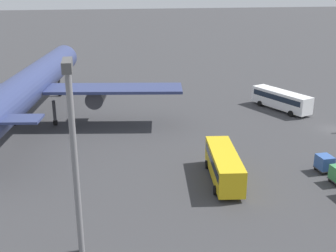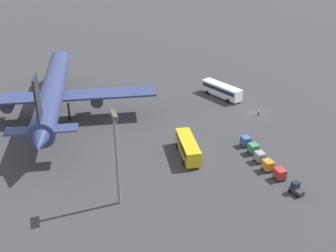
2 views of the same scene
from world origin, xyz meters
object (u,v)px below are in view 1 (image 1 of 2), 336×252
(shuttle_bus_far, at_px, (224,164))
(airplane, at_px, (33,83))
(shuttle_bus_near, at_px, (281,99))
(cargo_cart_blue, at_px, (324,163))

(shuttle_bus_far, bearing_deg, airplane, 50.01)
(airplane, distance_m, shuttle_bus_near, 41.72)
(airplane, relative_size, cargo_cart_blue, 25.90)
(airplane, bearing_deg, shuttle_bus_near, -81.60)
(shuttle_bus_near, relative_size, cargo_cart_blue, 5.73)
(airplane, bearing_deg, cargo_cart_blue, -116.39)
(shuttle_bus_far, distance_m, cargo_cart_blue, 12.46)
(airplane, height_order, shuttle_bus_far, airplane)
(airplane, bearing_deg, shuttle_bus_far, -128.51)
(cargo_cart_blue, bearing_deg, airplane, 54.37)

